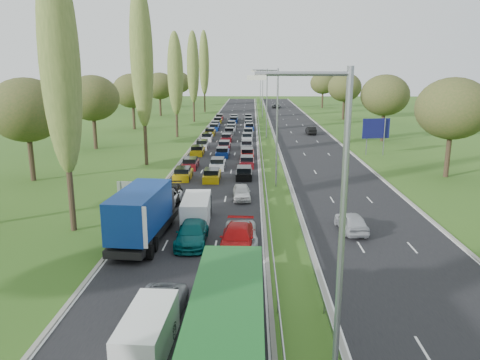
{
  "coord_description": "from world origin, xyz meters",
  "views": [
    {
      "loc": [
        2.0,
        -4.32,
        11.92
      ],
      "look_at": [
        0.84,
        39.48,
        1.5
      ],
      "focal_mm": 35.0,
      "sensor_mm": 36.0,
      "label": 1
    }
  ],
  "objects_px": {
    "white_van_front": "(149,331)",
    "near_car_3": "(170,194)",
    "white_van_rear": "(197,209)",
    "info_sign": "(125,189)",
    "near_car_2": "(166,198)",
    "green_lorry": "(227,347)",
    "direction_sign": "(376,130)",
    "blue_lorry": "(144,214)"
  },
  "relations": [
    {
      "from": "near_car_2",
      "to": "blue_lorry",
      "type": "xyz_separation_m",
      "value": [
        0.11,
        -8.79,
        1.36
      ]
    },
    {
      "from": "green_lorry",
      "to": "white_van_front",
      "type": "height_order",
      "value": "green_lorry"
    },
    {
      "from": "white_van_rear",
      "to": "info_sign",
      "type": "relative_size",
      "value": 2.5
    },
    {
      "from": "white_van_front",
      "to": "near_car_3",
      "type": "bearing_deg",
      "value": 100.09
    },
    {
      "from": "white_van_front",
      "to": "direction_sign",
      "type": "distance_m",
      "value": 52.85
    },
    {
      "from": "green_lorry",
      "to": "near_car_3",
      "type": "bearing_deg",
      "value": 104.45
    },
    {
      "from": "green_lorry",
      "to": "white_van_front",
      "type": "bearing_deg",
      "value": 139.98
    },
    {
      "from": "near_car_3",
      "to": "white_van_rear",
      "type": "distance_m",
      "value": 6.88
    },
    {
      "from": "info_sign",
      "to": "white_van_rear",
      "type": "bearing_deg",
      "value": -35.72
    },
    {
      "from": "green_lorry",
      "to": "info_sign",
      "type": "distance_m",
      "value": 27.62
    },
    {
      "from": "blue_lorry",
      "to": "white_van_rear",
      "type": "relative_size",
      "value": 1.78
    },
    {
      "from": "near_car_2",
      "to": "white_van_front",
      "type": "bearing_deg",
      "value": -76.82
    },
    {
      "from": "near_car_3",
      "to": "direction_sign",
      "type": "distance_m",
      "value": 35.07
    },
    {
      "from": "near_car_2",
      "to": "white_van_rear",
      "type": "bearing_deg",
      "value": -49.11
    },
    {
      "from": "green_lorry",
      "to": "white_van_front",
      "type": "relative_size",
      "value": 2.97
    },
    {
      "from": "near_car_3",
      "to": "white_van_rear",
      "type": "bearing_deg",
      "value": -65.73
    },
    {
      "from": "near_car_3",
      "to": "info_sign",
      "type": "height_order",
      "value": "info_sign"
    },
    {
      "from": "near_car_3",
      "to": "white_van_front",
      "type": "xyz_separation_m",
      "value": [
        3.12,
        -23.56,
        0.24
      ]
    },
    {
      "from": "blue_lorry",
      "to": "direction_sign",
      "type": "xyz_separation_m",
      "value": [
        24.98,
        34.86,
        1.52
      ]
    },
    {
      "from": "direction_sign",
      "to": "white_van_rear",
      "type": "bearing_deg",
      "value": -125.42
    },
    {
      "from": "blue_lorry",
      "to": "white_van_rear",
      "type": "bearing_deg",
      "value": 57.67
    },
    {
      "from": "near_car_3",
      "to": "near_car_2",
      "type": "bearing_deg",
      "value": -99.26
    },
    {
      "from": "green_lorry",
      "to": "info_sign",
      "type": "relative_size",
      "value": 6.61
    },
    {
      "from": "near_car_2",
      "to": "near_car_3",
      "type": "relative_size",
      "value": 0.98
    },
    {
      "from": "near_car_2",
      "to": "white_van_front",
      "type": "xyz_separation_m",
      "value": [
        3.29,
        -22.0,
        0.28
      ]
    },
    {
      "from": "white_van_rear",
      "to": "blue_lorry",
      "type": "bearing_deg",
      "value": -129.22
    },
    {
      "from": "near_car_2",
      "to": "blue_lorry",
      "type": "relative_size",
      "value": 0.51
    },
    {
      "from": "near_car_2",
      "to": "direction_sign",
      "type": "height_order",
      "value": "direction_sign"
    },
    {
      "from": "near_car_2",
      "to": "white_van_front",
      "type": "distance_m",
      "value": 22.24
    },
    {
      "from": "near_car_2",
      "to": "direction_sign",
      "type": "xyz_separation_m",
      "value": [
        25.09,
        26.07,
        2.88
      ]
    },
    {
      "from": "direction_sign",
      "to": "near_car_3",
      "type": "bearing_deg",
      "value": -135.49
    },
    {
      "from": "green_lorry",
      "to": "direction_sign",
      "type": "height_order",
      "value": "direction_sign"
    },
    {
      "from": "info_sign",
      "to": "near_car_2",
      "type": "bearing_deg",
      "value": -7.87
    },
    {
      "from": "white_van_rear",
      "to": "direction_sign",
      "type": "bearing_deg",
      "value": 52.44
    },
    {
      "from": "near_car_2",
      "to": "blue_lorry",
      "type": "height_order",
      "value": "blue_lorry"
    },
    {
      "from": "green_lorry",
      "to": "white_van_rear",
      "type": "xyz_separation_m",
      "value": [
        -3.49,
        20.46,
        -1.13
      ]
    },
    {
      "from": "near_car_2",
      "to": "direction_sign",
      "type": "bearing_deg",
      "value": 50.77
    },
    {
      "from": "blue_lorry",
      "to": "white_van_front",
      "type": "xyz_separation_m",
      "value": [
        3.17,
        -13.2,
        -1.08
      ]
    },
    {
      "from": "blue_lorry",
      "to": "green_lorry",
      "type": "height_order",
      "value": "green_lorry"
    },
    {
      "from": "green_lorry",
      "to": "white_van_rear",
      "type": "bearing_deg",
      "value": 100.08
    },
    {
      "from": "near_car_2",
      "to": "green_lorry",
      "type": "bearing_deg",
      "value": -70.06
    },
    {
      "from": "near_car_3",
      "to": "blue_lorry",
      "type": "relative_size",
      "value": 0.52
    }
  ]
}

